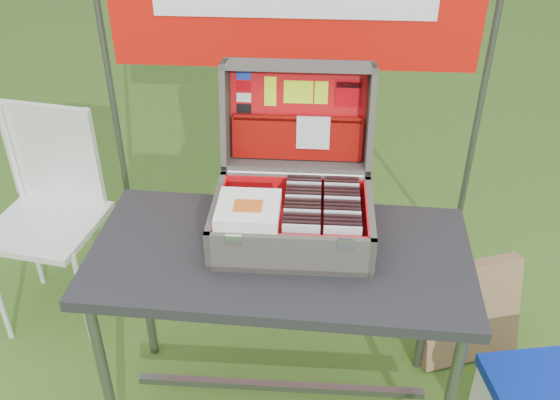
# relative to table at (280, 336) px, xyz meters

# --- Properties ---
(table) EXTENTS (1.28, 0.68, 0.79)m
(table) POSITION_rel_table_xyz_m (0.00, 0.00, 0.00)
(table) COLOR black
(table) RESTS_ON ground
(table_top) EXTENTS (1.28, 0.68, 0.04)m
(table_top) POSITION_rel_table_xyz_m (0.00, 0.00, 0.37)
(table_top) COLOR black
(table_top) RESTS_ON ground
(table_leg_fl) EXTENTS (0.04, 0.04, 0.75)m
(table_leg_fl) POSITION_rel_table_xyz_m (-0.57, -0.25, -0.02)
(table_leg_fl) COLOR #59595B
(table_leg_fl) RESTS_ON ground
(table_leg_bl) EXTENTS (0.04, 0.04, 0.75)m
(table_leg_bl) POSITION_rel_table_xyz_m (-0.57, 0.25, -0.02)
(table_leg_bl) COLOR #59595B
(table_leg_bl) RESTS_ON ground
(table_leg_br) EXTENTS (0.04, 0.04, 0.75)m
(table_leg_br) POSITION_rel_table_xyz_m (0.57, 0.25, -0.02)
(table_leg_br) COLOR #59595B
(table_leg_br) RESTS_ON ground
(table_brace) EXTENTS (1.11, 0.03, 0.03)m
(table_brace) POSITION_rel_table_xyz_m (0.00, 0.00, -0.27)
(table_brace) COLOR #59595B
(table_brace) RESTS_ON ground
(suitcase) EXTENTS (0.53, 0.54, 0.50)m
(suitcase) POSITION_rel_table_xyz_m (0.04, 0.13, 0.64)
(suitcase) COLOR #5A524A
(suitcase) RESTS_ON table
(suitcase_base_bottom) EXTENTS (0.53, 0.38, 0.02)m
(suitcase_base_bottom) POSITION_rel_table_xyz_m (0.04, 0.07, 0.40)
(suitcase_base_bottom) COLOR #5A524A
(suitcase_base_bottom) RESTS_ON table_top
(suitcase_base_wall_front) EXTENTS (0.53, 0.02, 0.14)m
(suitcase_base_wall_front) POSITION_rel_table_xyz_m (0.04, -0.11, 0.46)
(suitcase_base_wall_front) COLOR #5A524A
(suitcase_base_wall_front) RESTS_ON table_top
(suitcase_base_wall_back) EXTENTS (0.53, 0.02, 0.14)m
(suitcase_base_wall_back) POSITION_rel_table_xyz_m (0.04, 0.25, 0.46)
(suitcase_base_wall_back) COLOR #5A524A
(suitcase_base_wall_back) RESTS_ON table_top
(suitcase_base_wall_left) EXTENTS (0.02, 0.38, 0.14)m
(suitcase_base_wall_left) POSITION_rel_table_xyz_m (-0.22, 0.07, 0.46)
(suitcase_base_wall_left) COLOR #5A524A
(suitcase_base_wall_left) RESTS_ON table_top
(suitcase_base_wall_right) EXTENTS (0.02, 0.38, 0.14)m
(suitcase_base_wall_right) POSITION_rel_table_xyz_m (0.29, 0.07, 0.46)
(suitcase_base_wall_right) COLOR #5A524A
(suitcase_base_wall_right) RESTS_ON table_top
(suitcase_liner_floor) EXTENTS (0.49, 0.34, 0.01)m
(suitcase_liner_floor) POSITION_rel_table_xyz_m (0.04, 0.07, 0.42)
(suitcase_liner_floor) COLOR red
(suitcase_liner_floor) RESTS_ON suitcase_base_bottom
(suitcase_latch_left) EXTENTS (0.05, 0.01, 0.03)m
(suitcase_latch_left) POSITION_rel_table_xyz_m (-0.13, -0.12, 0.53)
(suitcase_latch_left) COLOR silver
(suitcase_latch_left) RESTS_ON suitcase_base_wall_front
(suitcase_latch_right) EXTENTS (0.05, 0.01, 0.03)m
(suitcase_latch_right) POSITION_rel_table_xyz_m (0.21, -0.12, 0.53)
(suitcase_latch_right) COLOR silver
(suitcase_latch_right) RESTS_ON suitcase_base_wall_front
(suitcase_hinge) EXTENTS (0.48, 0.02, 0.02)m
(suitcase_hinge) POSITION_rel_table_xyz_m (0.04, 0.26, 0.54)
(suitcase_hinge) COLOR silver
(suitcase_hinge) RESTS_ON suitcase_base_wall_back
(suitcase_lid_back) EXTENTS (0.53, 0.09, 0.38)m
(suitcase_lid_back) POSITION_rel_table_xyz_m (0.04, 0.42, 0.70)
(suitcase_lid_back) COLOR #5A524A
(suitcase_lid_back) RESTS_ON suitcase_base_wall_back
(suitcase_lid_rim_far) EXTENTS (0.53, 0.14, 0.05)m
(suitcase_lid_rim_far) POSITION_rel_table_xyz_m (0.04, 0.40, 0.88)
(suitcase_lid_rim_far) COLOR #5A524A
(suitcase_lid_rim_far) RESTS_ON suitcase_lid_back
(suitcase_lid_rim_near) EXTENTS (0.53, 0.14, 0.05)m
(suitcase_lid_rim_near) POSITION_rel_table_xyz_m (0.04, 0.33, 0.53)
(suitcase_lid_rim_near) COLOR #5A524A
(suitcase_lid_rim_near) RESTS_ON suitcase_lid_back
(suitcase_lid_rim_left) EXTENTS (0.02, 0.21, 0.40)m
(suitcase_lid_rim_left) POSITION_rel_table_xyz_m (-0.22, 0.36, 0.71)
(suitcase_lid_rim_left) COLOR #5A524A
(suitcase_lid_rim_left) RESTS_ON suitcase_lid_back
(suitcase_lid_rim_right) EXTENTS (0.02, 0.21, 0.40)m
(suitcase_lid_rim_right) POSITION_rel_table_xyz_m (0.29, 0.36, 0.71)
(suitcase_lid_rim_right) COLOR #5A524A
(suitcase_lid_rim_right) RESTS_ON suitcase_lid_back
(suitcase_lid_liner) EXTENTS (0.48, 0.07, 0.33)m
(suitcase_lid_liner) POSITION_rel_table_xyz_m (0.04, 0.41, 0.70)
(suitcase_lid_liner) COLOR red
(suitcase_lid_liner) RESTS_ON suitcase_lid_back
(suitcase_liner_wall_front) EXTENTS (0.49, 0.01, 0.12)m
(suitcase_liner_wall_front) POSITION_rel_table_xyz_m (0.04, -0.10, 0.47)
(suitcase_liner_wall_front) COLOR red
(suitcase_liner_wall_front) RESTS_ON suitcase_base_bottom
(suitcase_liner_wall_back) EXTENTS (0.49, 0.01, 0.12)m
(suitcase_liner_wall_back) POSITION_rel_table_xyz_m (0.04, 0.23, 0.47)
(suitcase_liner_wall_back) COLOR red
(suitcase_liner_wall_back) RESTS_ON suitcase_base_bottom
(suitcase_liner_wall_left) EXTENTS (0.01, 0.34, 0.12)m
(suitcase_liner_wall_left) POSITION_rel_table_xyz_m (-0.20, 0.07, 0.47)
(suitcase_liner_wall_left) COLOR red
(suitcase_liner_wall_left) RESTS_ON suitcase_base_bottom
(suitcase_liner_wall_right) EXTENTS (0.01, 0.34, 0.12)m
(suitcase_liner_wall_right) POSITION_rel_table_xyz_m (0.28, 0.07, 0.47)
(suitcase_liner_wall_right) COLOR red
(suitcase_liner_wall_right) RESTS_ON suitcase_base_bottom
(suitcase_lid_pocket) EXTENTS (0.47, 0.06, 0.15)m
(suitcase_lid_pocket) POSITION_rel_table_xyz_m (0.04, 0.37, 0.62)
(suitcase_lid_pocket) COLOR #800905
(suitcase_lid_pocket) RESTS_ON suitcase_lid_liner
(suitcase_pocket_edge) EXTENTS (0.46, 0.02, 0.02)m
(suitcase_pocket_edge) POSITION_rel_table_xyz_m (0.04, 0.38, 0.69)
(suitcase_pocket_edge) COLOR #800905
(suitcase_pocket_edge) RESTS_ON suitcase_lid_pocket
(suitcase_pocket_cd) EXTENTS (0.12, 0.03, 0.12)m
(suitcase_pocket_cd) POSITION_rel_table_xyz_m (0.09, 0.36, 0.65)
(suitcase_pocket_cd) COLOR silver
(suitcase_pocket_cd) RESTS_ON suitcase_lid_pocket
(lid_sticker_cc_a) EXTENTS (0.05, 0.01, 0.03)m
(lid_sticker_cc_a) POSITION_rel_table_xyz_m (-0.16, 0.43, 0.83)
(lid_sticker_cc_a) COLOR #1933B2
(lid_sticker_cc_a) RESTS_ON suitcase_lid_liner
(lid_sticker_cc_b) EXTENTS (0.05, 0.01, 0.03)m
(lid_sticker_cc_b) POSITION_rel_table_xyz_m (-0.16, 0.42, 0.79)
(lid_sticker_cc_b) COLOR #B50009
(lid_sticker_cc_b) RESTS_ON suitcase_lid_liner
(lid_sticker_cc_c) EXTENTS (0.05, 0.01, 0.03)m
(lid_sticker_cc_c) POSITION_rel_table_xyz_m (-0.16, 0.41, 0.75)
(lid_sticker_cc_c) COLOR white
(lid_sticker_cc_c) RESTS_ON suitcase_lid_liner
(lid_sticker_cc_d) EXTENTS (0.05, 0.01, 0.03)m
(lid_sticker_cc_d) POSITION_rel_table_xyz_m (-0.16, 0.41, 0.71)
(lid_sticker_cc_d) COLOR black
(lid_sticker_cc_d) RESTS_ON suitcase_lid_liner
(lid_card_neon_tall) EXTENTS (0.04, 0.02, 0.10)m
(lid_card_neon_tall) POSITION_rel_table_xyz_m (-0.06, 0.42, 0.78)
(lid_card_neon_tall) COLOR #CDFC17
(lid_card_neon_tall) RESTS_ON suitcase_lid_liner
(lid_card_neon_main) EXTENTS (0.10, 0.02, 0.08)m
(lid_card_neon_main) POSITION_rel_table_xyz_m (0.04, 0.42, 0.78)
(lid_card_neon_main) COLOR #CDFC17
(lid_card_neon_main) RESTS_ON suitcase_lid_liner
(lid_card_neon_small) EXTENTS (0.05, 0.02, 0.08)m
(lid_card_neon_small) POSITION_rel_table_xyz_m (0.12, 0.42, 0.78)
(lid_card_neon_small) COLOR #CDFC17
(lid_card_neon_small) RESTS_ON suitcase_lid_liner
(lid_sticker_band) EXTENTS (0.09, 0.02, 0.09)m
(lid_sticker_band) POSITION_rel_table_xyz_m (0.21, 0.42, 0.78)
(lid_sticker_band) COLOR #B50009
(lid_sticker_band) RESTS_ON suitcase_lid_liner
(lid_sticker_band_bar) EXTENTS (0.09, 0.01, 0.02)m
(lid_sticker_band_bar) POSITION_rel_table_xyz_m (0.21, 0.42, 0.81)
(lid_sticker_band_bar) COLOR black
(lid_sticker_band_bar) RESTS_ON suitcase_lid_liner
(cd_left_0) EXTENTS (0.12, 0.01, 0.13)m
(cd_left_0) POSITION_rel_table_xyz_m (0.07, -0.07, 0.49)
(cd_left_0) COLOR silver
(cd_left_0) RESTS_ON suitcase_liner_floor
(cd_left_1) EXTENTS (0.12, 0.01, 0.13)m
(cd_left_1) POSITION_rel_table_xyz_m (0.07, -0.05, 0.49)
(cd_left_1) COLOR black
(cd_left_1) RESTS_ON suitcase_liner_floor
(cd_left_2) EXTENTS (0.12, 0.01, 0.13)m
(cd_left_2) POSITION_rel_table_xyz_m (0.07, -0.03, 0.49)
(cd_left_2) COLOR black
(cd_left_2) RESTS_ON suitcase_liner_floor
(cd_left_3) EXTENTS (0.12, 0.01, 0.13)m
(cd_left_3) POSITION_rel_table_xyz_m (0.07, -0.01, 0.49)
(cd_left_3) COLOR black
(cd_left_3) RESTS_ON suitcase_liner_floor
(cd_left_4) EXTENTS (0.12, 0.01, 0.13)m
(cd_left_4) POSITION_rel_table_xyz_m (0.07, 0.01, 0.49)
(cd_left_4) COLOR silver
(cd_left_4) RESTS_ON suitcase_liner_floor
(cd_left_5) EXTENTS (0.12, 0.01, 0.13)m
(cd_left_5) POSITION_rel_table_xyz_m (0.07, 0.03, 0.49)
(cd_left_5) COLOR black
(cd_left_5) RESTS_ON suitcase_liner_floor
(cd_left_6) EXTENTS (0.12, 0.01, 0.13)m
(cd_left_6) POSITION_rel_table_xyz_m (0.07, 0.05, 0.49)
(cd_left_6) COLOR black
(cd_left_6) RESTS_ON suitcase_liner_floor
(cd_left_7) EXTENTS (0.12, 0.01, 0.13)m
(cd_left_7) POSITION_rel_table_xyz_m (0.07, 0.07, 0.49)
(cd_left_7) COLOR black
(cd_left_7) RESTS_ON suitcase_liner_floor
(cd_left_8) EXTENTS (0.12, 0.01, 0.13)m
(cd_left_8) POSITION_rel_table_xyz_m (0.07, 0.09, 0.49)
(cd_left_8) COLOR silver
(cd_left_8) RESTS_ON suitcase_liner_floor
(cd_left_9) EXTENTS (0.12, 0.01, 0.13)m
(cd_left_9) POSITION_rel_table_xyz_m (0.07, 0.11, 0.49)
(cd_left_9) COLOR black
(cd_left_9) RESTS_ON suitcase_liner_floor
(cd_left_10) EXTENTS (0.12, 0.01, 0.13)m
(cd_left_10) POSITION_rel_table_xyz_m (0.07, 0.13, 0.49)
(cd_left_10) COLOR black
(cd_left_10) RESTS_ON suitcase_liner_floor
(cd_left_11) EXTENTS (0.12, 0.01, 0.13)m
(cd_left_11) POSITION_rel_table_xyz_m (0.07, 0.15, 0.49)
(cd_left_11) COLOR black
(cd_left_11) RESTS_ON suitcase_liner_floor
(cd_left_12) EXTENTS (0.12, 0.01, 0.13)m
(cd_left_12) POSITION_rel_table_xyz_m (0.07, 0.18, 0.49)
(cd_left_12) COLOR silver
(cd_left_12) RESTS_ON suitcase_liner_floor
(cd_left_13) EXTENTS (0.12, 0.01, 0.13)m
(cd_left_13) POSITION_rel_table_xyz_m (0.07, 0.20, 0.49)
(cd_left_13) COLOR black
(cd_left_13) RESTS_ON suitcase_liner_floor
(cd_left_14) EXTENTS (0.12, 0.01, 0.13)m
(cd_left_14) POSITION_rel_table_xyz_m (0.07, 0.22, 0.49)
(cd_left_14) COLOR black
(cd_left_14) RESTS_ON suitcase_liner_floor
(cd_right_0) EXTENTS (0.12, 0.01, 0.13)m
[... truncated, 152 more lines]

